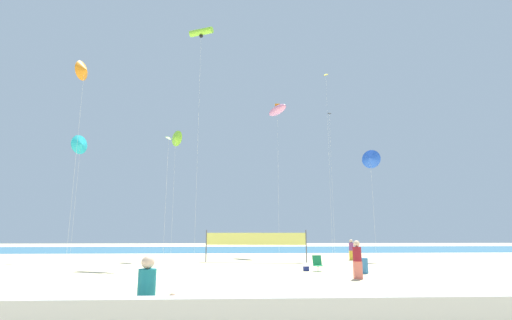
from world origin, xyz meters
The scene contains 19 objects.
ground_plane centered at (0.00, 0.00, 0.00)m, with size 120.00×120.00×0.00m, color beige.
ocean_band centered at (0.00, 32.21, 0.00)m, with size 120.00×20.00×0.01m, color teal.
mother_figure centered at (-1.37, -10.25, 0.90)m, with size 0.39×0.39×1.69m.
toddler_figure centered at (-0.84, -10.12, 0.47)m, with size 0.20×0.20×0.87m.
beachgoer_plum_shirt centered at (9.89, 11.66, 0.89)m, with size 0.38×0.38×1.66m.
beachgoer_maroon_shirt centered at (6.42, -0.56, 0.97)m, with size 0.42×0.42×1.82m.
folding_beach_chair centered at (5.25, 3.17, 0.47)m, with size 0.52×0.65×0.89m.
trash_barrel centered at (7.49, 1.93, 0.41)m, with size 0.59×0.59×0.82m, color teal.
volleyball_net centered at (1.99, 9.95, 1.63)m, with size 7.65×1.13×2.40m.
beach_handbag centered at (4.60, 3.27, 0.13)m, with size 0.33×0.16×0.26m, color navy.
kite_blue_delta centered at (11.92, 11.67, 8.41)m, with size 1.57×1.32×9.22m.
kite_black_diamond centered at (10.61, 19.66, 14.08)m, with size 0.53×0.53×15.23m.
kite_yellow_diamond centered at (9.62, 16.76, 17.25)m, with size 0.61×0.60×18.48m.
kite_orange_delta centered at (-9.41, 4.03, 12.48)m, with size 0.72×1.34×13.13m.
kite_lime_tube centered at (-2.79, 11.32, 19.62)m, with size 2.20×1.33×19.96m.
kite_lime_diamond centered at (-4.19, 6.11, 8.31)m, with size 0.55×0.55×8.77m.
kite_cyan_delta centered at (-12.99, 12.83, 9.65)m, with size 1.07×1.61×10.48m.
kite_lime_delta centered at (-5.04, 13.70, 10.52)m, with size 1.26×1.18×11.26m.
kite_pink_inflatable centered at (4.81, 19.29, 15.26)m, with size 2.35×2.80×16.00m.
Camera 1 is at (0.58, -18.75, 2.19)m, focal length 25.88 mm.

